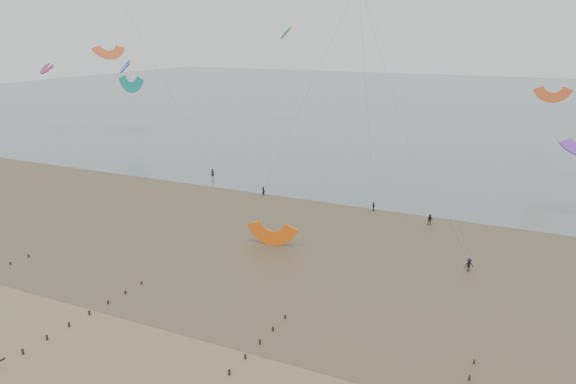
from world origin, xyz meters
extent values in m
plane|color=brown|center=(0.00, 0.00, 0.00)|extent=(500.00, 500.00, 0.00)
plane|color=#475654|center=(0.00, 200.00, 0.03)|extent=(500.00, 500.00, 0.00)
plane|color=#473A28|center=(0.00, 35.00, 0.01)|extent=(500.00, 500.00, 0.00)
ellipsoid|color=slate|center=(-18.00, 22.00, 0.01)|extent=(23.60, 14.36, 0.01)
ellipsoid|color=slate|center=(12.00, 38.00, 0.01)|extent=(33.64, 18.32, 0.01)
ellipsoid|color=slate|center=(-40.00, 40.00, 0.01)|extent=(26.95, 14.22, 0.01)
cube|color=black|center=(-32.00, 9.37, 0.19)|extent=(0.16, 0.16, 0.48)
cube|color=black|center=(-32.00, 12.00, 0.17)|extent=(0.16, 0.16, 0.45)
cube|color=black|center=(-14.00, -3.79, 0.26)|extent=(0.16, 0.16, 0.62)
cube|color=black|center=(-14.00, -1.16, 0.25)|extent=(0.16, 0.16, 0.59)
cube|color=black|center=(-14.00, 1.47, 0.23)|extent=(0.16, 0.16, 0.57)
cube|color=black|center=(-14.00, 4.11, 0.22)|extent=(0.16, 0.16, 0.54)
cube|color=black|center=(-14.00, 6.74, 0.20)|extent=(0.16, 0.16, 0.51)
cube|color=black|center=(-14.00, 9.37, 0.19)|extent=(0.16, 0.16, 0.48)
cube|color=black|center=(-14.00, 12.00, 0.17)|extent=(0.16, 0.16, 0.45)
cube|color=black|center=(4.00, 1.47, 0.23)|extent=(0.16, 0.16, 0.57)
cube|color=black|center=(4.00, 4.11, 0.22)|extent=(0.16, 0.16, 0.54)
cube|color=black|center=(4.00, 6.74, 0.20)|extent=(0.16, 0.16, 0.51)
cube|color=black|center=(4.00, 9.37, 0.19)|extent=(0.16, 0.16, 0.48)
cube|color=black|center=(4.00, 12.00, 0.17)|extent=(0.16, 0.16, 0.45)
cube|color=black|center=(22.00, 9.37, 0.19)|extent=(0.16, 0.16, 0.48)
cube|color=black|center=(22.00, 12.00, 0.17)|extent=(0.16, 0.16, 0.45)
imported|color=black|center=(-18.34, 49.10, 0.86)|extent=(0.73, 0.60, 1.71)
imported|color=black|center=(1.38, 49.11, 0.76)|extent=(0.39, 0.90, 1.52)
imported|color=black|center=(-33.18, 55.86, 0.89)|extent=(0.74, 0.58, 1.78)
imported|color=black|center=(18.57, 31.62, 0.83)|extent=(1.23, 1.11, 1.66)
imported|color=black|center=(10.86, 46.27, 0.84)|extent=(0.93, 0.79, 1.68)
camera|label=1|loc=(25.96, -32.80, 27.38)|focal=35.00mm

